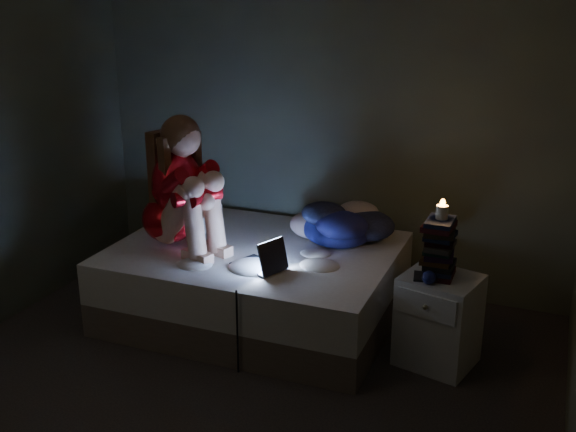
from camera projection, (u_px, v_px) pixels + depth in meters
The scene contains 12 objects.
floor at pixel (212, 409), 3.81m from camera, with size 3.60×3.80×0.02m, color black.
wall_back at pixel (328, 113), 5.07m from camera, with size 3.60×0.02×2.60m, color #5D654C.
bed at pixel (256, 282), 4.78m from camera, with size 1.85×1.39×0.51m, color beige, non-canonical shape.
pillow at pixel (184, 216), 5.11m from camera, with size 0.47×0.33×0.14m, color silver.
woman at pixel (168, 180), 4.60m from camera, with size 0.56×0.37×0.91m, color #A41719, non-canonical shape.
laptop at pixel (258, 251), 4.33m from camera, with size 0.31×0.22×0.22m, color black, non-canonical shape.
clothes_pile at pixel (337, 222), 4.72m from camera, with size 0.51×0.41×0.31m, color navy, non-canonical shape.
nightstand at pixel (438, 320), 4.18m from camera, with size 0.43×0.38×0.57m, color silver.
book_stack at pixel (439, 246), 4.04m from camera, with size 0.19×0.25×0.37m, color black, non-canonical shape.
candle at pixel (442, 209), 3.97m from camera, with size 0.07×0.07×0.08m, color beige.
phone at pixel (422, 279), 4.05m from camera, with size 0.07×0.14×0.01m, color black.
blue_orb at pixel (434, 279), 3.96m from camera, with size 0.08×0.08×0.08m, color navy.
Camera 1 is at (1.60, -2.88, 2.22)m, focal length 43.50 mm.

